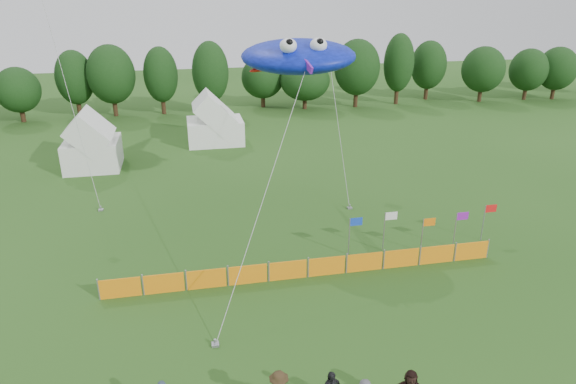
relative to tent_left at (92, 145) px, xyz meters
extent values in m
plane|color=#234C16|center=(11.59, -27.09, -1.90)|extent=(160.00, 160.00, 0.00)
cylinder|color=#382314|center=(-9.65, 17.41, -0.94)|extent=(0.50, 0.50, 1.91)
ellipsoid|color=black|center=(-9.65, 17.41, 1.55)|extent=(4.61, 4.61, 4.30)
cylinder|color=#382314|center=(-4.14, 19.13, -0.71)|extent=(0.50, 0.50, 2.38)
ellipsoid|color=black|center=(-4.14, 19.13, 2.40)|extent=(4.09, 4.09, 5.35)
cylinder|color=#382314|center=(-0.16, 18.30, -0.61)|extent=(0.50, 0.50, 2.57)
ellipsoid|color=black|center=(-0.16, 18.30, 2.75)|extent=(5.20, 5.20, 5.79)
cylinder|color=#382314|center=(5.15, 18.24, -0.66)|extent=(0.50, 0.50, 2.46)
ellipsoid|color=black|center=(5.15, 18.24, 2.55)|extent=(3.78, 3.78, 5.55)
cylinder|color=#382314|center=(10.60, 16.83, -0.56)|extent=(0.50, 0.50, 2.66)
ellipsoid|color=black|center=(10.60, 16.83, 2.91)|extent=(4.05, 4.05, 5.99)
cylinder|color=#382314|center=(16.87, 19.44, -0.91)|extent=(0.50, 0.50, 1.98)
ellipsoid|color=black|center=(16.87, 19.44, 1.68)|extent=(5.06, 5.06, 4.46)
cylinder|color=#382314|center=(21.58, 17.48, -0.97)|extent=(0.50, 0.50, 1.86)
ellipsoid|color=black|center=(21.58, 17.48, 1.46)|extent=(5.86, 5.86, 4.18)
cylinder|color=#382314|center=(27.86, 17.29, -0.59)|extent=(0.50, 0.50, 2.62)
ellipsoid|color=black|center=(27.86, 17.29, 2.83)|extent=(5.41, 5.41, 5.89)
cylinder|color=#382314|center=(33.36, 17.91, -0.50)|extent=(0.50, 0.50, 2.78)
ellipsoid|color=black|center=(33.36, 17.91, 3.13)|extent=(3.67, 3.67, 6.26)
cylinder|color=#382314|center=(38.25, 19.80, -0.69)|extent=(0.50, 0.50, 2.42)
ellipsoid|color=black|center=(38.25, 19.80, 2.47)|extent=(4.46, 4.46, 5.44)
cylinder|color=#382314|center=(44.28, 17.05, -0.78)|extent=(0.50, 0.50, 2.24)
ellipsoid|color=black|center=(44.28, 17.05, 2.14)|extent=(5.26, 5.26, 5.03)
cylinder|color=#382314|center=(50.68, 17.07, -0.84)|extent=(0.50, 0.50, 2.10)
ellipsoid|color=black|center=(50.68, 17.07, 1.90)|extent=(4.74, 4.74, 4.73)
cylinder|color=#382314|center=(54.43, 16.60, -0.81)|extent=(0.50, 0.50, 2.16)
ellipsoid|color=black|center=(54.43, 16.60, 2.01)|extent=(4.88, 4.88, 4.87)
cube|color=white|center=(0.00, 0.00, -0.75)|extent=(4.17, 4.17, 2.30)
cube|color=white|center=(10.11, 5.16, -0.79)|extent=(5.03, 4.03, 2.21)
cube|color=orange|center=(3.83, -19.84, -1.40)|extent=(1.90, 0.06, 1.00)
cube|color=orange|center=(5.83, -19.84, -1.40)|extent=(1.90, 0.06, 1.00)
cube|color=orange|center=(7.83, -19.84, -1.40)|extent=(1.90, 0.06, 1.00)
cube|color=orange|center=(9.83, -19.84, -1.40)|extent=(1.90, 0.06, 1.00)
cube|color=orange|center=(11.83, -19.84, -1.40)|extent=(1.90, 0.06, 1.00)
cube|color=orange|center=(13.83, -19.84, -1.40)|extent=(1.90, 0.06, 1.00)
cube|color=orange|center=(15.83, -19.84, -1.40)|extent=(1.90, 0.06, 1.00)
cube|color=orange|center=(17.83, -19.84, -1.40)|extent=(1.90, 0.06, 1.00)
cube|color=orange|center=(19.83, -19.84, -1.40)|extent=(1.90, 0.06, 1.00)
cube|color=orange|center=(21.83, -19.84, -1.40)|extent=(1.90, 0.06, 1.00)
cylinder|color=gray|center=(15.59, -17.99, -0.82)|extent=(0.06, 0.06, 2.15)
cube|color=blue|center=(15.94, -17.99, 0.03)|extent=(0.70, 0.02, 0.45)
cylinder|color=gray|center=(17.59, -17.95, -0.75)|extent=(0.06, 0.06, 2.28)
cube|color=white|center=(17.94, -17.95, 0.16)|extent=(0.70, 0.02, 0.45)
cylinder|color=gray|center=(19.59, -18.48, -0.91)|extent=(0.06, 0.06, 1.97)
cube|color=orange|center=(19.94, -18.48, -0.15)|extent=(0.70, 0.02, 0.45)
cylinder|color=gray|center=(21.59, -18.39, -0.84)|extent=(0.06, 0.06, 2.10)
cube|color=purple|center=(21.94, -18.39, -0.02)|extent=(0.70, 0.02, 0.45)
cylinder|color=gray|center=(23.59, -17.92, -0.81)|extent=(0.06, 0.06, 2.18)
cube|color=red|center=(23.94, -17.92, 0.06)|extent=(0.70, 0.02, 0.45)
ellipsoid|color=#0F24DC|center=(13.86, -12.73, 8.07)|extent=(8.21, 7.61, 2.31)
sphere|color=white|center=(13.03, -14.16, 8.78)|extent=(0.92, 0.92, 0.92)
sphere|color=white|center=(14.68, -14.16, 8.78)|extent=(0.92, 0.92, 0.92)
ellipsoid|color=#B61409|center=(12.10, -12.51, 7.47)|extent=(1.94, 0.85, 0.30)
ellipsoid|color=#B61409|center=(15.61, -12.51, 7.47)|extent=(1.94, 0.85, 0.30)
cube|color=purple|center=(13.86, -15.26, 7.85)|extent=(0.37, 0.96, 0.70)
cylinder|color=#A5A5A5|center=(10.89, -19.58, 2.94)|extent=(5.98, 9.37, 9.69)
cube|color=gray|center=(7.91, -24.24, -1.85)|extent=(0.30, 0.30, 0.10)
cube|color=white|center=(17.86, -4.93, 7.46)|extent=(1.32, 0.36, 1.32)
cylinder|color=#A5A5A5|center=(17.73, -8.51, 2.78)|extent=(0.31, 7.18, 9.38)
cube|color=gray|center=(17.59, -12.09, -1.85)|extent=(0.30, 0.30, 0.10)
cylinder|color=#A5A5A5|center=(0.25, -6.81, 5.42)|extent=(2.70, 4.58, 14.65)
cube|color=gray|center=(1.59, -9.09, -1.85)|extent=(0.30, 0.30, 0.10)
camera|label=1|loc=(7.37, -41.54, 11.67)|focal=32.00mm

